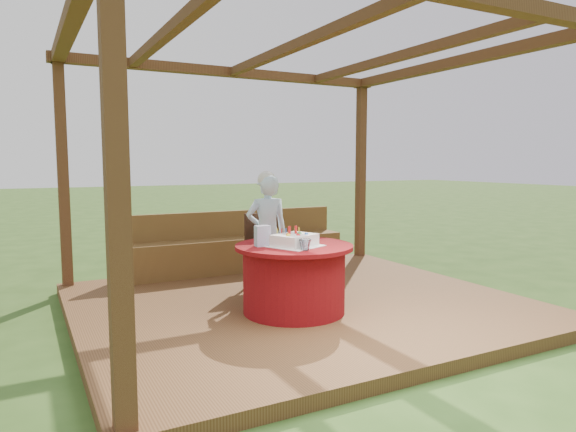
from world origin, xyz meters
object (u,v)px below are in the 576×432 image
at_px(gift_bag, 262,236).
at_px(birthday_cake, 295,240).
at_px(bench, 238,251).
at_px(elderly_woman, 267,231).
at_px(table, 294,278).
at_px(drinking_glass, 305,245).
at_px(chair, 265,247).

bearing_deg(gift_bag, birthday_cake, -26.20).
relative_size(bench, birthday_cake, 5.24).
bearing_deg(elderly_woman, table, -98.71).
bearing_deg(drinking_glass, table, 79.08).
distance_m(chair, birthday_cake, 1.20).
xyz_separation_m(bench, gift_bag, (-0.56, -2.01, 0.50)).
relative_size(bench, elderly_woman, 2.19).
bearing_deg(chair, bench, 86.04).
bearing_deg(table, bench, 83.12).
height_order(chair, birthday_cake, chair).
xyz_separation_m(birthday_cake, drinking_glass, (-0.02, -0.24, -0.01)).
height_order(table, birthday_cake, birthday_cake).
distance_m(birthday_cake, drinking_glass, 0.25).
xyz_separation_m(birthday_cake, gift_bag, (-0.27, 0.15, 0.04)).
distance_m(bench, gift_bag, 2.15).
bearing_deg(elderly_woman, gift_bag, -117.80).
bearing_deg(gift_bag, elderly_woman, 64.75).
relative_size(bench, drinking_glass, 26.83).
bearing_deg(elderly_woman, chair, 74.85).
xyz_separation_m(table, elderly_woman, (0.14, 0.91, 0.35)).
distance_m(table, chair, 1.09).
xyz_separation_m(chair, gift_bag, (-0.49, -1.00, 0.29)).
height_order(chair, drinking_glass, chair).
bearing_deg(birthday_cake, drinking_glass, -95.56).
height_order(elderly_woman, gift_bag, elderly_woman).
distance_m(table, elderly_woman, 0.99).
bearing_deg(chair, elderly_woman, -105.15).
xyz_separation_m(bench, chair, (-0.07, -1.01, 0.21)).
bearing_deg(drinking_glass, gift_bag, 122.10).
xyz_separation_m(bench, birthday_cake, (-0.29, -2.16, 0.46)).
relative_size(chair, gift_bag, 4.39).
relative_size(bench, chair, 3.47).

